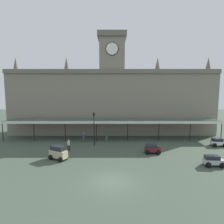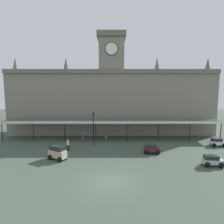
% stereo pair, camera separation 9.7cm
% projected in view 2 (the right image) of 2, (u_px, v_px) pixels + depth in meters
% --- Properties ---
extents(ground_plane, '(140.00, 140.00, 0.00)m').
position_uv_depth(ground_plane, '(112.00, 182.00, 17.60)').
color(ground_plane, '#404E3F').
extents(station_building, '(40.79, 5.77, 19.85)m').
position_uv_depth(station_building, '(112.00, 99.00, 37.51)').
color(station_building, gray).
rests_on(station_building, ground).
extents(entrance_canopy, '(38.31, 3.26, 3.59)m').
position_uv_depth(entrance_canopy, '(112.00, 120.00, 32.87)').
color(entrance_canopy, '#38564C').
rests_on(entrance_canopy, ground).
extents(car_maroon_estate, '(2.33, 1.69, 1.27)m').
position_uv_depth(car_maroon_estate, '(152.00, 149.00, 25.57)').
color(car_maroon_estate, maroon).
rests_on(car_maroon_estate, ground).
extents(car_beige_van, '(2.59, 2.29, 1.77)m').
position_uv_depth(car_beige_van, '(58.00, 153.00, 23.29)').
color(car_beige_van, tan).
rests_on(car_beige_van, ground).
extents(car_white_estate, '(2.32, 1.66, 1.27)m').
position_uv_depth(car_white_estate, '(218.00, 143.00, 28.80)').
color(car_white_estate, silver).
rests_on(car_white_estate, ground).
extents(car_silver_estate, '(2.32, 1.66, 1.27)m').
position_uv_depth(car_silver_estate, '(213.00, 162.00, 21.19)').
color(car_silver_estate, '#B2B5BA').
rests_on(car_silver_estate, ground).
extents(pedestrian_crossing_forecourt, '(0.34, 0.37, 1.67)m').
position_uv_depth(pedestrian_crossing_forecourt, '(84.00, 137.00, 31.23)').
color(pedestrian_crossing_forecourt, brown).
rests_on(pedestrian_crossing_forecourt, ground).
extents(pedestrian_beside_cars, '(0.38, 0.34, 1.67)m').
position_uv_depth(pedestrian_beside_cars, '(69.00, 145.00, 26.74)').
color(pedestrian_beside_cars, black).
rests_on(pedestrian_beside_cars, ground).
extents(victorian_lamppost, '(0.30, 0.30, 5.44)m').
position_uv_depth(victorian_lamppost, '(94.00, 125.00, 28.72)').
color(victorian_lamppost, black).
rests_on(victorian_lamppost, ground).
extents(planter_by_canopy, '(0.60, 0.60, 0.96)m').
position_uv_depth(planter_by_canopy, '(107.00, 139.00, 31.66)').
color(planter_by_canopy, '#47423D').
rests_on(planter_by_canopy, ground).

